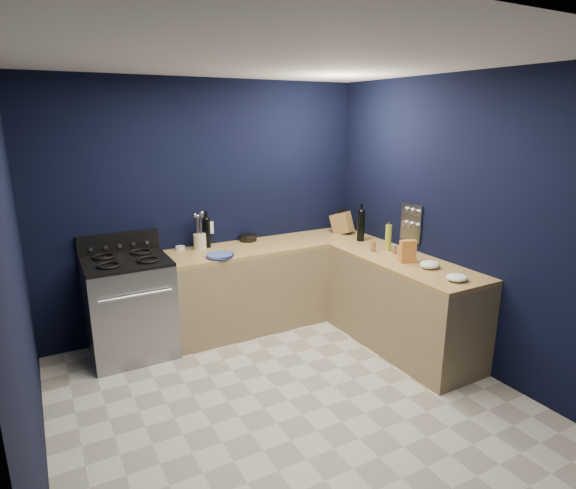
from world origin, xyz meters
TOP-DOWN VIEW (x-y plane):
  - floor at (0.00, 0.00)m, footprint 3.50×3.50m
  - ceiling at (0.00, 0.00)m, footprint 3.50×3.50m
  - wall_back at (0.00, 1.76)m, footprint 3.50×0.02m
  - wall_right at (1.76, 0.00)m, footprint 0.02×3.50m
  - wall_left at (-1.76, 0.00)m, footprint 0.02×3.50m
  - wall_front at (0.00, -1.76)m, footprint 3.50×0.02m
  - cab_back at (0.60, 1.44)m, footprint 2.30×0.63m
  - top_back at (0.60, 1.44)m, footprint 2.30×0.63m
  - cab_right at (1.44, 0.29)m, footprint 0.63×1.67m
  - top_right at (1.44, 0.29)m, footprint 0.63×1.67m
  - gas_range at (-0.93, 1.42)m, footprint 0.76×0.66m
  - oven_door at (-0.93, 1.10)m, footprint 0.59×0.02m
  - cooktop at (-0.93, 1.42)m, footprint 0.76×0.66m
  - backguard at (-0.93, 1.72)m, footprint 0.76×0.06m
  - spice_panel at (1.74, 0.55)m, footprint 0.02×0.28m
  - wall_outlet at (0.00, 1.74)m, footprint 0.09×0.02m
  - plate_stack at (-0.08, 1.23)m, footprint 0.27×0.27m
  - ramekin at (-0.34, 1.68)m, footprint 0.10×0.10m
  - utensil_crock at (-0.16, 1.60)m, footprint 0.14×0.14m
  - wine_bottle_back at (-0.06, 1.63)m, footprint 0.09×0.09m
  - lemon_basket at (0.42, 1.66)m, footprint 0.21×0.21m
  - knife_block at (1.52, 1.46)m, footprint 0.23×0.31m
  - wine_bottle_right at (1.50, 1.07)m, footprint 0.10×0.10m
  - oil_bottle at (1.51, 0.63)m, footprint 0.07×0.07m
  - spice_jar_near at (1.35, 0.67)m, footprint 0.06×0.06m
  - spice_jar_far at (1.49, 0.50)m, footprint 0.04×0.04m
  - crouton_bag at (1.40, 0.22)m, footprint 0.16×0.11m
  - towel_front at (1.46, -0.01)m, footprint 0.21×0.19m
  - towel_end at (1.41, -0.37)m, footprint 0.19×0.17m

SIDE VIEW (x-z plane):
  - floor at x=0.00m, z-range -0.02..0.00m
  - cab_back at x=0.60m, z-range 0.00..0.86m
  - cab_right at x=1.44m, z-range 0.00..0.86m
  - oven_door at x=-0.93m, z-range 0.24..0.66m
  - gas_range at x=-0.93m, z-range 0.00..0.92m
  - top_back at x=0.60m, z-range 0.86..0.90m
  - top_right at x=1.44m, z-range 0.86..0.90m
  - plate_stack at x=-0.08m, z-range 0.90..0.93m
  - ramekin at x=-0.34m, z-range 0.90..0.94m
  - towel_end at x=1.41m, z-range 0.90..0.96m
  - towel_front at x=1.46m, z-range 0.90..0.97m
  - cooktop at x=-0.93m, z-range 0.92..0.95m
  - lemon_basket at x=0.42m, z-range 0.90..0.97m
  - spice_jar_far at x=1.49m, z-range 0.90..0.99m
  - spice_jar_near at x=1.35m, z-range 0.90..1.01m
  - utensil_crock at x=-0.16m, z-range 0.90..1.06m
  - crouton_bag at x=1.40m, z-range 0.90..1.11m
  - knife_block at x=1.52m, z-range 0.87..1.17m
  - oil_bottle at x=1.51m, z-range 0.90..1.17m
  - backguard at x=-0.93m, z-range 0.94..1.14m
  - wine_bottle_back at x=-0.06m, z-range 0.90..1.20m
  - wine_bottle_right at x=1.50m, z-range 0.90..1.23m
  - wall_outlet at x=0.00m, z-range 1.02..1.15m
  - spice_panel at x=1.74m, z-range 0.99..1.37m
  - wall_back at x=0.00m, z-range 0.00..2.60m
  - wall_right at x=1.76m, z-range 0.00..2.60m
  - wall_left at x=-1.76m, z-range 0.00..2.60m
  - wall_front at x=0.00m, z-range 0.00..2.60m
  - ceiling at x=0.00m, z-range 2.60..2.62m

